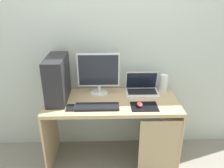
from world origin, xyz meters
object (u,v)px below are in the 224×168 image
monitor (99,73)px  speaker (164,83)px  cell_phone (70,108)px  keyboard (97,107)px  mouse_left (140,104)px  laptop (142,88)px  pc_tower (57,79)px

monitor → speaker: (0.71, 0.05, -0.14)m
speaker → cell_phone: (-0.98, -0.37, -0.09)m
keyboard → mouse_left: (0.41, 0.02, 0.01)m
laptop → keyboard: (-0.48, -0.34, -0.03)m
laptop → speaker: laptop is taller
mouse_left → cell_phone: 0.67m
cell_phone → pc_tower: bearing=125.3°
monitor → laptop: bearing=2.5°
pc_tower → speaker: 1.14m
speaker → mouse_left: 0.47m
monitor → laptop: size_ratio=1.27×
pc_tower → keyboard: bearing=-26.3°
laptop → speaker: size_ratio=1.86×
monitor → cell_phone: (-0.27, -0.32, -0.23)m
mouse_left → laptop: bearing=77.6°
speaker → mouse_left: (-0.31, -0.35, -0.07)m
monitor → cell_phone: bearing=-130.2°
monitor → speaker: size_ratio=2.38×
speaker → mouse_left: bearing=-131.8°
keyboard → speaker: bearing=27.0°
laptop → cell_phone: size_ratio=2.71×
speaker → cell_phone: speaker is taller
pc_tower → mouse_left: (0.81, -0.18, -0.20)m
monitor → keyboard: monitor is taller
monitor → mouse_left: size_ratio=4.67×
laptop → speaker: bearing=6.7°
pc_tower → cell_phone: (0.14, -0.20, -0.22)m
monitor → laptop: 0.51m
monitor → cell_phone: 0.47m
keyboard → mouse_left: size_ratio=4.38×
pc_tower → speaker: bearing=8.7°
monitor → keyboard: (-0.01, -0.32, -0.22)m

